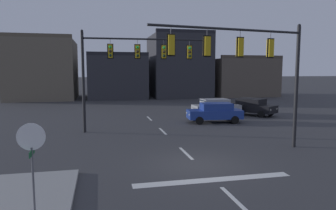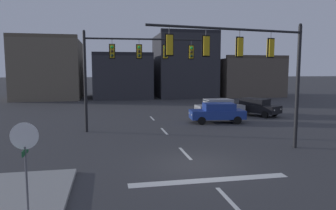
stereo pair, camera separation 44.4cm
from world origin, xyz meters
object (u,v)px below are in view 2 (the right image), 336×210
at_px(signal_mast_near_side, 251,59).
at_px(signal_mast_far_side, 129,60).
at_px(car_lot_middle, 256,107).
at_px(car_lot_farside, 218,112).
at_px(car_lot_nearside, 219,107).
at_px(stop_sign, 25,147).

xyz_separation_m(signal_mast_near_side, signal_mast_far_side, (-5.69, 7.06, 0.13)).
height_order(car_lot_middle, car_lot_farside, same).
xyz_separation_m(car_lot_nearside, car_lot_middle, (3.55, -0.31, 0.00)).
distance_m(signal_mast_far_side, car_lot_nearside, 11.21).
relative_size(signal_mast_far_side, stop_sign, 3.05).
height_order(signal_mast_near_side, car_lot_nearside, signal_mast_near_side).
xyz_separation_m(signal_mast_far_side, car_lot_farside, (7.34, 2.07, -4.13)).
height_order(signal_mast_near_side, car_lot_farside, signal_mast_near_side).
bearing_deg(car_lot_nearside, signal_mast_near_side, -103.76).
bearing_deg(car_lot_middle, signal_mast_far_side, -156.80).
distance_m(car_lot_nearside, car_lot_middle, 3.56).
height_order(signal_mast_near_side, signal_mast_far_side, signal_mast_far_side).
height_order(signal_mast_far_side, car_lot_farside, signal_mast_far_side).
bearing_deg(signal_mast_near_side, car_lot_farside, 79.78).
distance_m(signal_mast_far_side, stop_sign, 13.58).
bearing_deg(car_lot_middle, signal_mast_near_side, -118.29).
bearing_deg(signal_mast_near_side, car_lot_middle, 61.71).
bearing_deg(car_lot_nearside, car_lot_farside, -112.41).
xyz_separation_m(signal_mast_near_side, stop_sign, (-9.46, -5.67, -2.72)).
relative_size(signal_mast_far_side, car_lot_nearside, 1.91).
bearing_deg(car_lot_farside, car_lot_nearside, 67.59).
height_order(car_lot_nearside, car_lot_farside, same).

